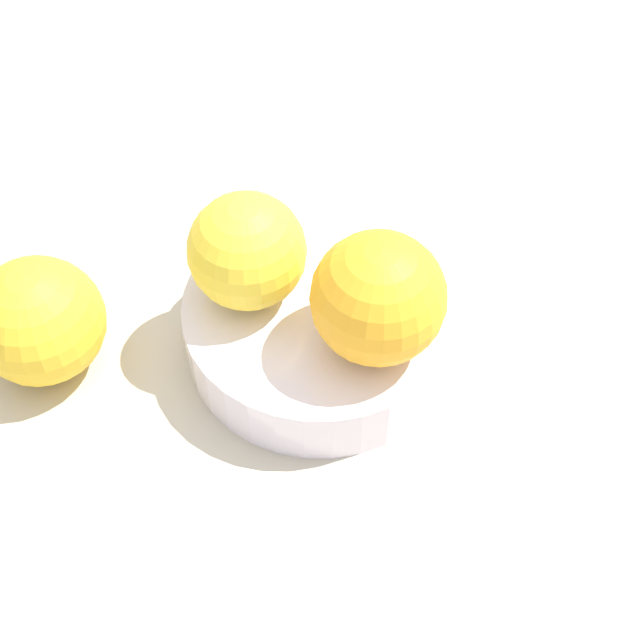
# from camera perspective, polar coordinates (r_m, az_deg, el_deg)

# --- Properties ---
(ground_plane) EXTENTS (1.10, 1.10, 0.02)m
(ground_plane) POSITION_cam_1_polar(r_m,az_deg,el_deg) (0.57, 0.00, -2.17)
(ground_plane) COLOR #BCB29E
(fruit_bowl) EXTENTS (0.17, 0.17, 0.04)m
(fruit_bowl) POSITION_cam_1_polar(r_m,az_deg,el_deg) (0.55, 0.00, -0.34)
(fruit_bowl) COLOR silver
(fruit_bowl) RESTS_ON ground_plane
(orange_in_bowl_0) EXTENTS (0.07, 0.07, 0.07)m
(orange_in_bowl_0) POSITION_cam_1_polar(r_m,az_deg,el_deg) (0.52, -4.79, 4.51)
(orange_in_bowl_0) COLOR yellow
(orange_in_bowl_0) RESTS_ON fruit_bowl
(orange_in_bowl_1) EXTENTS (0.08, 0.08, 0.08)m
(orange_in_bowl_1) POSITION_cam_1_polar(r_m,az_deg,el_deg) (0.49, 3.84, 1.43)
(orange_in_bowl_1) COLOR #F9A823
(orange_in_bowl_1) RESTS_ON fruit_bowl
(orange_loose_0) EXTENTS (0.08, 0.08, 0.08)m
(orange_loose_0) POSITION_cam_1_polar(r_m,az_deg,el_deg) (0.55, -17.88, -0.06)
(orange_loose_0) COLOR yellow
(orange_loose_0) RESTS_ON ground_plane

